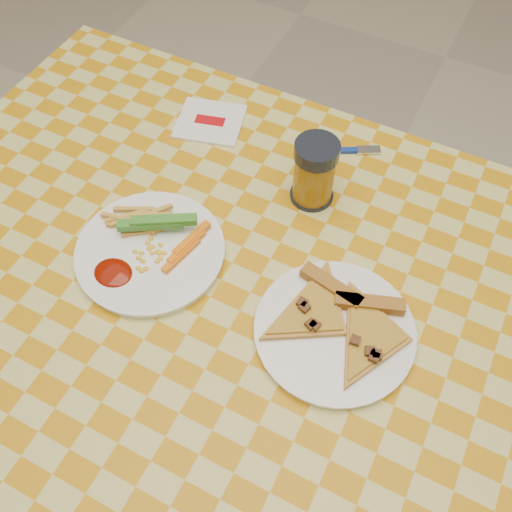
# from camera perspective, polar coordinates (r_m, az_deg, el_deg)

# --- Properties ---
(ground) EXTENTS (8.00, 8.00, 0.00)m
(ground) POSITION_cam_1_polar(r_m,az_deg,el_deg) (1.57, -0.32, -17.71)
(ground) COLOR #BBAB97
(ground) RESTS_ON ground
(table) EXTENTS (1.28, 0.88, 0.76)m
(table) POSITION_cam_1_polar(r_m,az_deg,el_deg) (0.94, -0.51, -5.94)
(table) COLOR silver
(table) RESTS_ON ground
(plate_left) EXTENTS (0.30, 0.30, 0.01)m
(plate_left) POSITION_cam_1_polar(r_m,az_deg,el_deg) (0.92, -10.50, 0.36)
(plate_left) COLOR white
(plate_left) RESTS_ON table
(plate_right) EXTENTS (0.30, 0.30, 0.01)m
(plate_right) POSITION_cam_1_polar(r_m,az_deg,el_deg) (0.84, 7.83, -7.50)
(plate_right) COLOR white
(plate_right) RESTS_ON table
(fries_veggies) EXTENTS (0.19, 0.17, 0.04)m
(fries_veggies) POSITION_cam_1_polar(r_m,az_deg,el_deg) (0.92, -10.57, 1.88)
(fries_veggies) COLOR gold
(fries_veggies) RESTS_ON plate_left
(pizza_slices) EXTENTS (0.26, 0.23, 0.02)m
(pizza_slices) POSITION_cam_1_polar(r_m,az_deg,el_deg) (0.84, 8.49, -6.30)
(pizza_slices) COLOR gold
(pizza_slices) RESTS_ON plate_right
(drink_glass) EXTENTS (0.08, 0.08, 0.12)m
(drink_glass) POSITION_cam_1_polar(r_m,az_deg,el_deg) (0.95, 5.85, 8.32)
(drink_glass) COLOR black
(drink_glass) RESTS_ON table
(napkin) EXTENTS (0.15, 0.14, 0.01)m
(napkin) POSITION_cam_1_polar(r_m,az_deg,el_deg) (1.11, -4.62, 13.25)
(napkin) COLOR white
(napkin) RESTS_ON table
(fork) EXTENTS (0.13, 0.08, 0.01)m
(fork) POSITION_cam_1_polar(r_m,az_deg,el_deg) (1.07, 8.78, 10.40)
(fork) COLOR navy
(fork) RESTS_ON table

